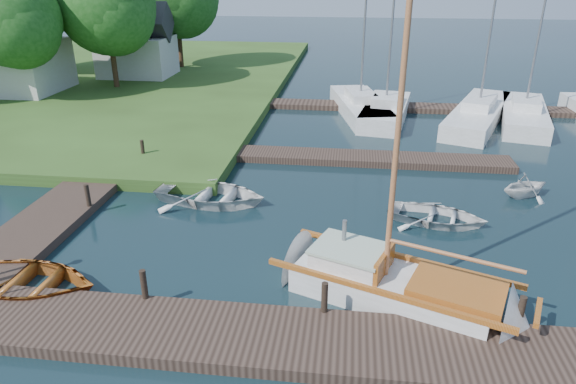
# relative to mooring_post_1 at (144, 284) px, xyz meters

# --- Properties ---
(ground) EXTENTS (160.00, 160.00, 0.00)m
(ground) POSITION_rel_mooring_post_1_xyz_m (3.00, 5.00, -0.70)
(ground) COLOR black
(ground) RESTS_ON ground
(near_dock) EXTENTS (18.00, 2.20, 0.30)m
(near_dock) POSITION_rel_mooring_post_1_xyz_m (3.00, -1.00, -0.55)
(near_dock) COLOR black
(near_dock) RESTS_ON ground
(left_dock) EXTENTS (2.20, 18.00, 0.30)m
(left_dock) POSITION_rel_mooring_post_1_xyz_m (-5.00, 7.00, -0.55)
(left_dock) COLOR black
(left_dock) RESTS_ON ground
(far_dock) EXTENTS (14.00, 1.60, 0.30)m
(far_dock) POSITION_rel_mooring_post_1_xyz_m (5.00, 11.50, -0.55)
(far_dock) COLOR black
(far_dock) RESTS_ON ground
(pontoon) EXTENTS (30.00, 1.60, 0.30)m
(pontoon) POSITION_rel_mooring_post_1_xyz_m (13.00, 21.00, -0.55)
(pontoon) COLOR black
(pontoon) RESTS_ON ground
(mooring_post_1) EXTENTS (0.16, 0.16, 0.80)m
(mooring_post_1) POSITION_rel_mooring_post_1_xyz_m (0.00, 0.00, 0.00)
(mooring_post_1) COLOR black
(mooring_post_1) RESTS_ON near_dock
(mooring_post_2) EXTENTS (0.16, 0.16, 0.80)m
(mooring_post_2) POSITION_rel_mooring_post_1_xyz_m (4.50, 0.00, 0.00)
(mooring_post_2) COLOR black
(mooring_post_2) RESTS_ON near_dock
(mooring_post_3) EXTENTS (0.16, 0.16, 0.80)m
(mooring_post_3) POSITION_rel_mooring_post_1_xyz_m (9.00, 0.00, 0.00)
(mooring_post_3) COLOR black
(mooring_post_3) RESTS_ON near_dock
(mooring_post_4) EXTENTS (0.16, 0.16, 0.80)m
(mooring_post_4) POSITION_rel_mooring_post_1_xyz_m (-4.00, 5.00, 0.00)
(mooring_post_4) COLOR black
(mooring_post_4) RESTS_ON left_dock
(mooring_post_5) EXTENTS (0.16, 0.16, 0.80)m
(mooring_post_5) POSITION_rel_mooring_post_1_xyz_m (-4.00, 10.00, 0.00)
(mooring_post_5) COLOR black
(mooring_post_5) RESTS_ON left_dock
(sailboat) EXTENTS (7.37, 4.41, 9.83)m
(sailboat) POSITION_rel_mooring_post_1_xyz_m (6.34, 1.12, -0.36)
(sailboat) COLOR silver
(sailboat) RESTS_ON ground
(dinghy) EXTENTS (4.09, 2.99, 0.83)m
(dinghy) POSITION_rel_mooring_post_1_xyz_m (-3.48, 0.30, -0.29)
(dinghy) COLOR brown
(dinghy) RESTS_ON ground
(tender_a) EXTENTS (4.50, 3.52, 0.85)m
(tender_a) POSITION_rel_mooring_post_1_xyz_m (-0.03, 6.45, -0.27)
(tender_a) COLOR silver
(tender_a) RESTS_ON ground
(tender_c) EXTENTS (3.71, 3.05, 0.67)m
(tender_c) POSITION_rel_mooring_post_1_xyz_m (7.98, 5.80, -0.37)
(tender_c) COLOR silver
(tender_c) RESTS_ON ground
(tender_d) EXTENTS (2.56, 2.45, 1.05)m
(tender_d) POSITION_rel_mooring_post_1_xyz_m (11.57, 8.43, -0.18)
(tender_d) COLOR silver
(tender_d) RESTS_ON ground
(marina_boat_1) EXTENTS (3.85, 8.23, 11.26)m
(marina_boat_1) POSITION_rel_mooring_post_1_xyz_m (5.45, 19.59, -0.13)
(marina_boat_1) COLOR silver
(marina_boat_1) RESTS_ON ground
(marina_boat_2) EXTENTS (3.33, 7.27, 10.23)m
(marina_boat_2) POSITION_rel_mooring_post_1_xyz_m (6.88, 18.65, -0.13)
(marina_boat_2) COLOR silver
(marina_boat_2) RESTS_ON ground
(marina_boat_3) EXTENTS (5.51, 9.68, 11.15)m
(marina_boat_3) POSITION_rel_mooring_post_1_xyz_m (11.97, 18.73, -0.13)
(marina_boat_3) COLOR silver
(marina_boat_3) RESTS_ON ground
(marina_boat_4) EXTENTS (3.97, 8.20, 9.70)m
(marina_boat_4) POSITION_rel_mooring_post_1_xyz_m (14.44, 18.84, -0.14)
(marina_boat_4) COLOR silver
(marina_boat_4) RESTS_ON ground
(house_a) EXTENTS (6.30, 5.00, 6.29)m
(house_a) POSITION_rel_mooring_post_1_xyz_m (-17.00, 21.00, 2.26)
(house_a) COLOR beige
(house_a) RESTS_ON shore
(house_c) EXTENTS (5.25, 4.00, 5.28)m
(house_c) POSITION_rel_mooring_post_1_xyz_m (-11.00, 27.00, 1.88)
(house_c) COLOR beige
(house_c) RESTS_ON shore
(tree_2) EXTENTS (5.83, 5.75, 7.82)m
(tree_2) POSITION_rel_mooring_post_1_xyz_m (-15.00, 19.05, 4.55)
(tree_2) COLOR #332114
(tree_2) RESTS_ON shore
(tree_3) EXTENTS (6.41, 6.38, 8.74)m
(tree_3) POSITION_rel_mooring_post_1_xyz_m (-11.00, 23.05, 5.11)
(tree_3) COLOR #332114
(tree_3) RESTS_ON shore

